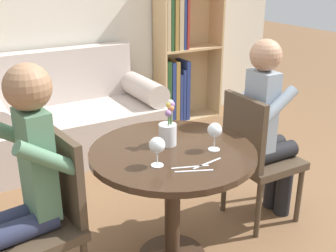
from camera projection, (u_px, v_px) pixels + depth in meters
The scene contains 13 objects.
round_table at pixel (173, 174), 2.33m from camera, with size 0.91×0.91×0.72m.
couch at pixel (73, 120), 3.85m from camera, with size 1.59×0.80×0.92m.
bookshelf_right at pixel (179, 54), 4.51m from camera, with size 0.73×0.28×1.59m.
chair_left at pixel (46, 214), 2.09m from camera, with size 0.47×0.47×0.90m.
chair_right at pixel (256, 154), 2.75m from camera, with size 0.42×0.42×0.90m.
person_left at pixel (25, 187), 1.97m from camera, with size 0.44×0.37×1.26m.
person_right at pixel (268, 129), 2.73m from camera, with size 0.42×0.34×1.24m.
wine_glass_left at pixel (157, 146), 2.05m from camera, with size 0.08×0.08×0.15m.
wine_glass_right at pixel (215, 131), 2.23m from camera, with size 0.08×0.08×0.15m.
flower_vase at pixel (168, 130), 2.30m from camera, with size 0.10×0.10×0.26m.
knife_left_setting at pixel (207, 163), 2.12m from camera, with size 0.19×0.04×0.00m.
fork_left_setting at pixel (190, 167), 2.08m from camera, with size 0.18×0.07×0.00m.
knife_right_setting at pixel (194, 171), 2.04m from camera, with size 0.18×0.09×0.00m.
Camera 1 is at (-1.06, -1.78, 1.67)m, focal length 45.00 mm.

